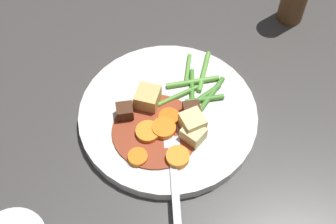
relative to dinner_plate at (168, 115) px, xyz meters
name	(u,v)px	position (x,y,z in m)	size (l,w,h in m)	color
ground_plane	(168,119)	(0.00, 0.00, -0.01)	(3.00, 3.00, 0.00)	#423F3D
dinner_plate	(168,115)	(0.00, 0.00, 0.00)	(0.26, 0.26, 0.02)	white
stew_sauce	(158,131)	(0.04, 0.00, 0.01)	(0.12, 0.12, 0.00)	#93381E
carrot_slice_0	(137,157)	(0.09, 0.00, 0.01)	(0.03, 0.03, 0.01)	orange
carrot_slice_1	(178,157)	(0.06, 0.05, 0.01)	(0.03, 0.03, 0.01)	orange
carrot_slice_2	(169,118)	(0.01, 0.01, 0.01)	(0.03, 0.03, 0.01)	orange
carrot_slice_3	(164,129)	(0.03, 0.01, 0.01)	(0.03, 0.03, 0.01)	orange
carrot_slice_4	(148,132)	(0.05, -0.01, 0.01)	(0.03, 0.03, 0.01)	orange
potato_chunk_0	(149,96)	(0.00, -0.03, 0.02)	(0.03, 0.03, 0.03)	#DBBC6B
potato_chunk_1	(192,124)	(0.01, 0.04, 0.02)	(0.03, 0.03, 0.03)	#EAD68C
potato_chunk_2	(193,134)	(0.02, 0.05, 0.02)	(0.03, 0.03, 0.02)	#EAD68C
meat_chunk_0	(125,112)	(0.03, -0.05, 0.02)	(0.02, 0.02, 0.02)	#4C2B19
meat_chunk_1	(192,114)	(-0.01, 0.03, 0.02)	(0.03, 0.02, 0.02)	#4C2B19
green_bean_0	(204,71)	(-0.09, 0.01, 0.01)	(0.01, 0.01, 0.08)	#66AD42
green_bean_1	(205,99)	(-0.04, 0.04, 0.01)	(0.01, 0.01, 0.06)	#4C8E33
green_bean_2	(193,82)	(-0.06, 0.01, 0.01)	(0.01, 0.01, 0.08)	#66AD42
green_bean_3	(188,68)	(-0.08, -0.01, 0.01)	(0.01, 0.01, 0.05)	#66AD42
green_bean_4	(192,91)	(-0.05, 0.01, 0.01)	(0.01, 0.01, 0.08)	#4C8E33
green_bean_5	(210,96)	(-0.05, 0.04, 0.01)	(0.01, 0.01, 0.08)	#4C8E33
green_bean_6	(180,97)	(-0.03, 0.00, 0.01)	(0.01, 0.01, 0.07)	#599E38
green_bean_7	(204,96)	(-0.05, 0.03, 0.01)	(0.01, 0.01, 0.06)	#4C8E33
fork	(173,162)	(0.07, 0.04, 0.01)	(0.16, 0.10, 0.00)	silver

